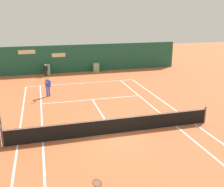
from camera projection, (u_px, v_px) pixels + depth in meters
ground_plane at (111, 129)px, 15.82m from camera, size 80.00×80.00×0.01m
tennis_net at (114, 125)px, 15.14m from camera, size 12.10×0.10×1.07m
sponsor_back_wall at (74, 59)px, 30.46m from camera, size 25.00×1.02×3.16m
player_on_baseline at (48, 85)px, 21.70m from camera, size 0.51×0.80×1.84m
ball_kid_right_post at (46, 69)px, 28.52m from camera, size 0.45×0.21×1.36m
tennis_ball_mid_court at (67, 124)px, 16.47m from camera, size 0.07×0.07×0.07m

